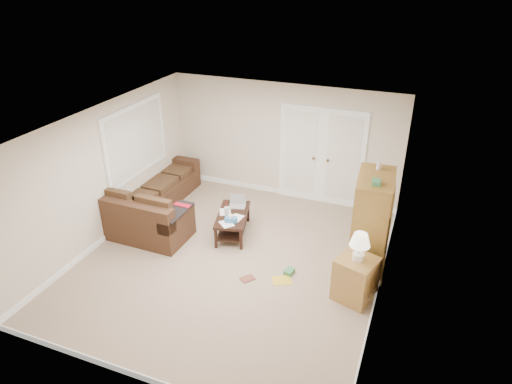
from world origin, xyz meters
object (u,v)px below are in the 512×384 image
at_px(side_cabinet, 356,275).
at_px(tv_armoire, 371,222).
at_px(sectional_sofa, 149,201).
at_px(coffee_table, 233,222).

bearing_deg(side_cabinet, tv_armoire, 105.65).
xyz_separation_m(tv_armoire, side_cabinet, (-0.03, -0.93, -0.43)).
bearing_deg(sectional_sofa, side_cabinet, -12.14).
bearing_deg(tv_armoire, side_cabinet, -96.83).
distance_m(sectional_sofa, tv_armoire, 4.43).
height_order(coffee_table, side_cabinet, side_cabinet).
distance_m(sectional_sofa, side_cabinet, 4.48).
height_order(tv_armoire, side_cabinet, tv_armoire).
bearing_deg(coffee_table, sectional_sofa, 165.25).
relative_size(sectional_sofa, coffee_table, 2.37).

